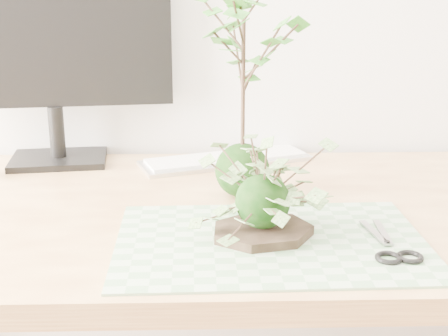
% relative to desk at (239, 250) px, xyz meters
% --- Properties ---
extents(desk, '(1.60, 0.70, 0.74)m').
position_rel_desk_xyz_m(desk, '(0.00, 0.00, 0.00)').
color(desk, '#D8B372').
rests_on(desk, ground_plane).
extents(cutting_mat, '(0.49, 0.33, 0.00)m').
position_rel_desk_xyz_m(cutting_mat, '(0.04, -0.17, 0.09)').
color(cutting_mat, '#639263').
rests_on(cutting_mat, desk).
extents(stone_dish, '(0.20, 0.20, 0.01)m').
position_rel_desk_xyz_m(stone_dish, '(0.03, -0.15, 0.10)').
color(stone_dish, black).
rests_on(stone_dish, cutting_mat).
extents(ivy_kokedama, '(0.29, 0.29, 0.17)m').
position_rel_desk_xyz_m(ivy_kokedama, '(0.03, -0.15, 0.19)').
color(ivy_kokedama, black).
rests_on(ivy_kokedama, stone_dish).
extents(maple_kokedama, '(0.26, 0.26, 0.43)m').
position_rel_desk_xyz_m(maple_kokedama, '(0.01, 0.05, 0.39)').
color(maple_kokedama, black).
rests_on(maple_kokedama, desk).
extents(keyboard, '(0.40, 0.23, 0.01)m').
position_rel_desk_xyz_m(keyboard, '(-0.02, 0.28, 0.09)').
color(keyboard, silver).
rests_on(keyboard, desk).
extents(monitor, '(0.52, 0.17, 0.46)m').
position_rel_desk_xyz_m(monitor, '(-0.39, 0.30, 0.35)').
color(monitor, black).
rests_on(monitor, desk).
extents(scissors, '(0.07, 0.16, 0.01)m').
position_rel_desk_xyz_m(scissors, '(0.22, -0.22, 0.10)').
color(scissors, gray).
rests_on(scissors, cutting_mat).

